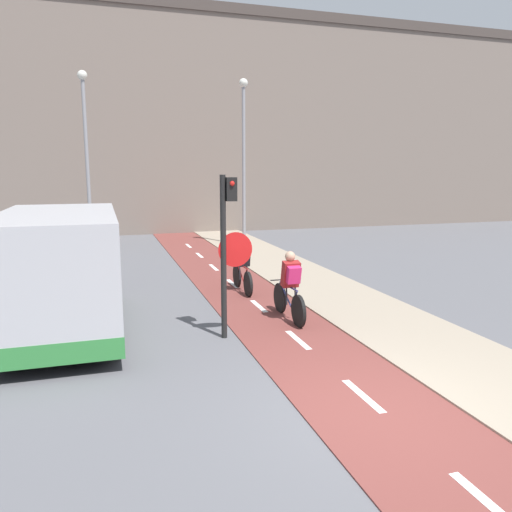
{
  "coord_description": "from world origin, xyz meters",
  "views": [
    {
      "loc": [
        -3.46,
        -5.48,
        3.24
      ],
      "look_at": [
        0.0,
        5.72,
        1.2
      ],
      "focal_mm": 35.0,
      "sensor_mm": 36.0,
      "label": 1
    }
  ],
  "objects_px": {
    "street_lamp_sidewalk": "(244,146)",
    "cyclist_far": "(243,267)",
    "cyclist_near": "(290,288)",
    "van": "(61,274)",
    "traffic_light_pole": "(228,239)",
    "street_lamp_far": "(86,144)"
  },
  "relations": [
    {
      "from": "street_lamp_sidewalk",
      "to": "cyclist_near",
      "type": "distance_m",
      "value": 11.21
    },
    {
      "from": "street_lamp_far",
      "to": "traffic_light_pole",
      "type": "bearing_deg",
      "value": -76.56
    },
    {
      "from": "street_lamp_far",
      "to": "cyclist_far",
      "type": "bearing_deg",
      "value": -63.23
    },
    {
      "from": "traffic_light_pole",
      "to": "street_lamp_sidewalk",
      "type": "relative_size",
      "value": 0.46
    },
    {
      "from": "cyclist_far",
      "to": "van",
      "type": "bearing_deg",
      "value": -153.48
    },
    {
      "from": "street_lamp_far",
      "to": "van",
      "type": "height_order",
      "value": "street_lamp_far"
    },
    {
      "from": "street_lamp_sidewalk",
      "to": "van",
      "type": "height_order",
      "value": "street_lamp_sidewalk"
    },
    {
      "from": "cyclist_near",
      "to": "street_lamp_sidewalk",
      "type": "bearing_deg",
      "value": 79.51
    },
    {
      "from": "street_lamp_far",
      "to": "cyclist_near",
      "type": "xyz_separation_m",
      "value": [
        4.23,
        -10.56,
        -3.47
      ]
    },
    {
      "from": "traffic_light_pole",
      "to": "van",
      "type": "xyz_separation_m",
      "value": [
        -3.09,
        1.27,
        -0.76
      ]
    },
    {
      "from": "cyclist_near",
      "to": "van",
      "type": "bearing_deg",
      "value": 172.88
    },
    {
      "from": "street_lamp_sidewalk",
      "to": "cyclist_far",
      "type": "xyz_separation_m",
      "value": [
        -2.23,
        -7.73,
        -3.53
      ]
    },
    {
      "from": "street_lamp_sidewalk",
      "to": "cyclist_far",
      "type": "height_order",
      "value": "street_lamp_sidewalk"
    },
    {
      "from": "cyclist_far",
      "to": "van",
      "type": "height_order",
      "value": "van"
    },
    {
      "from": "traffic_light_pole",
      "to": "street_lamp_far",
      "type": "relative_size",
      "value": 0.46
    },
    {
      "from": "traffic_light_pole",
      "to": "street_lamp_sidewalk",
      "type": "height_order",
      "value": "street_lamp_sidewalk"
    },
    {
      "from": "street_lamp_sidewalk",
      "to": "cyclist_far",
      "type": "bearing_deg",
      "value": -106.11
    },
    {
      "from": "street_lamp_far",
      "to": "street_lamp_sidewalk",
      "type": "relative_size",
      "value": 1.0
    },
    {
      "from": "street_lamp_sidewalk",
      "to": "cyclist_far",
      "type": "relative_size",
      "value": 3.9
    },
    {
      "from": "traffic_light_pole",
      "to": "cyclist_far",
      "type": "relative_size",
      "value": 1.79
    },
    {
      "from": "street_lamp_sidewalk",
      "to": "cyclist_far",
      "type": "distance_m",
      "value": 8.79
    },
    {
      "from": "traffic_light_pole",
      "to": "cyclist_near",
      "type": "relative_size",
      "value": 1.73
    }
  ]
}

